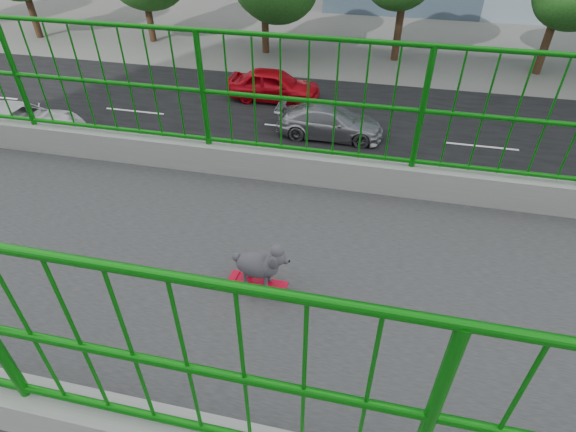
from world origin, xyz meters
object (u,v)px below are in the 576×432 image
(skateboard, at_px, (258,284))
(car_2, at_px, (19,123))
(poodle, at_px, (260,264))
(car_4, at_px, (274,85))
(car_3, at_px, (330,122))
(car_0, at_px, (171,258))

(skateboard, xyz_separation_m, car_2, (-12.53, -14.24, -6.28))
(poodle, height_order, car_4, poodle)
(car_4, bearing_deg, car_2, 123.69)
(poodle, xyz_separation_m, car_3, (-15.73, -1.40, -6.59))
(car_0, bearing_deg, car_2, -123.26)
(poodle, bearing_deg, car_2, -126.60)
(car_0, relative_size, car_4, 1.00)
(skateboard, height_order, poodle, poodle)
(poodle, height_order, car_0, poodle)
(car_0, bearing_deg, skateboard, 36.18)
(car_2, bearing_deg, skateboard, -131.35)
(car_2, xyz_separation_m, car_3, (-3.20, 12.86, -0.09))
(poodle, height_order, car_2, poodle)
(poodle, relative_size, car_2, 0.08)
(skateboard, height_order, car_3, skateboard)
(car_2, height_order, car_4, car_4)
(poodle, relative_size, car_0, 0.10)
(skateboard, distance_m, car_4, 20.47)
(poodle, xyz_separation_m, car_4, (-18.93, -4.67, -6.48))
(car_0, distance_m, car_4, 12.80)
(car_3, xyz_separation_m, car_4, (-3.20, -3.26, 0.11))
(skateboard, distance_m, car_0, 9.85)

